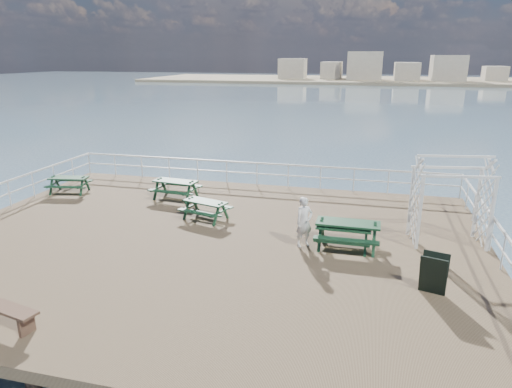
% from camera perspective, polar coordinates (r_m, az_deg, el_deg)
% --- Properties ---
extents(ground, '(18.00, 14.00, 0.30)m').
position_cam_1_polar(ground, '(15.25, -6.16, -6.26)').
color(ground, brown).
rests_on(ground, ground).
extents(sea_backdrop, '(300.00, 300.00, 9.20)m').
position_cam_1_polar(sea_backdrop, '(147.51, 17.60, 13.77)').
color(sea_backdrop, '#435B71').
rests_on(sea_backdrop, ground).
extents(railing, '(17.77, 13.76, 1.10)m').
position_cam_1_polar(railing, '(17.21, -3.56, 0.16)').
color(railing, silver).
rests_on(railing, ground).
extents(picnic_table_a, '(1.84, 1.59, 0.80)m').
position_cam_1_polar(picnic_table_a, '(21.72, -22.36, 1.47)').
color(picnic_table_a, '#13361E').
rests_on(picnic_table_a, ground).
extents(picnic_table_b, '(1.98, 1.67, 0.89)m').
position_cam_1_polar(picnic_table_b, '(19.52, -10.04, 1.05)').
color(picnic_table_b, '#13361E').
rests_on(picnic_table_b, ground).
extents(picnic_table_c, '(1.99, 1.61, 0.96)m').
position_cam_1_polar(picnic_table_c, '(14.63, 11.40, -4.31)').
color(picnic_table_c, '#13361E').
rests_on(picnic_table_c, ground).
extents(picnic_table_d, '(1.92, 1.71, 0.79)m').
position_cam_1_polar(picnic_table_d, '(16.94, -6.33, -1.49)').
color(picnic_table_d, '#13361E').
rests_on(picnic_table_d, ground).
extents(picnic_table_e, '(1.71, 1.38, 0.82)m').
position_cam_1_polar(picnic_table_e, '(14.57, 10.86, -4.75)').
color(picnic_table_e, '#13361E').
rests_on(picnic_table_e, ground).
extents(flat_bench_far, '(1.80, 0.78, 0.50)m').
position_cam_1_polar(flat_bench_far, '(11.89, -28.84, -12.71)').
color(flat_bench_far, brown).
rests_on(flat_bench_far, ground).
extents(trellis_arbor, '(2.50, 1.60, 2.89)m').
position_cam_1_polar(trellis_arbor, '(15.73, 23.07, -1.26)').
color(trellis_arbor, silver).
rests_on(trellis_arbor, ground).
extents(sandwich_board, '(0.76, 0.65, 1.07)m').
position_cam_1_polar(sandwich_board, '(12.56, 21.31, -9.33)').
color(sandwich_board, black).
rests_on(sandwich_board, ground).
extents(person, '(0.70, 0.68, 1.62)m').
position_cam_1_polar(person, '(14.46, 6.04, -3.49)').
color(person, silver).
rests_on(person, ground).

